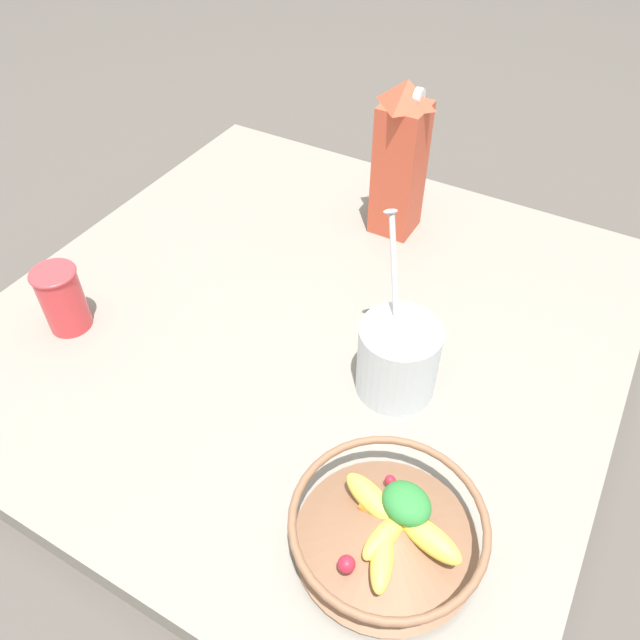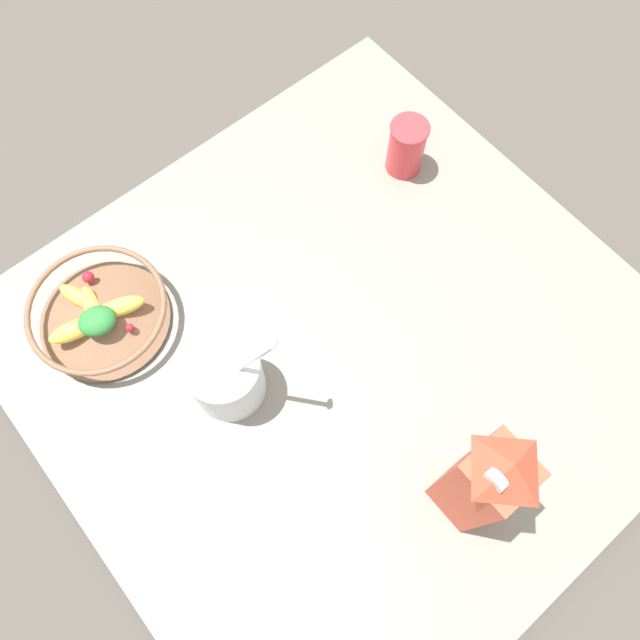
{
  "view_description": "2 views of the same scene",
  "coord_description": "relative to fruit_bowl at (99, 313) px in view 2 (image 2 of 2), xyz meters",
  "views": [
    {
      "loc": [
        -0.63,
        -0.38,
        0.75
      ],
      "look_at": [
        -0.07,
        -0.06,
        0.13
      ],
      "focal_mm": 35.0,
      "sensor_mm": 36.0,
      "label": 1
    },
    {
      "loc": [
        0.24,
        -0.25,
        1.02
      ],
      "look_at": [
        -0.03,
        -0.02,
        0.14
      ],
      "focal_mm": 35.0,
      "sensor_mm": 36.0,
      "label": 2
    }
  ],
  "objects": [
    {
      "name": "drinking_cup",
      "position": [
        0.09,
        0.6,
        0.02
      ],
      "size": [
        0.07,
        0.07,
        0.11
      ],
      "color": "#DB383D",
      "rests_on": "countertop"
    },
    {
      "name": "countertop",
      "position": [
        0.29,
        0.28,
        -0.06
      ],
      "size": [
        0.97,
        0.97,
        0.05
      ],
      "color": "gray",
      "rests_on": "ground_plane"
    },
    {
      "name": "yogurt_tub",
      "position": [
        0.23,
        0.09,
        0.03
      ],
      "size": [
        0.14,
        0.13,
        0.25
      ],
      "color": "silver",
      "rests_on": "countertop"
    },
    {
      "name": "ground_plane",
      "position": [
        0.29,
        0.28,
        -0.08
      ],
      "size": [
        6.0,
        6.0,
        0.0
      ],
      "primitive_type": "plane",
      "color": "#4C4742"
    },
    {
      "name": "fruit_bowl",
      "position": [
        0.0,
        0.0,
        0.0
      ],
      "size": [
        0.23,
        0.23,
        0.08
      ],
      "color": "brown",
      "rests_on": "countertop"
    },
    {
      "name": "milk_carton",
      "position": [
        0.58,
        0.26,
        0.11
      ],
      "size": [
        0.08,
        0.08,
        0.29
      ],
      "color": "#CC4C33",
      "rests_on": "countertop"
    }
  ]
}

